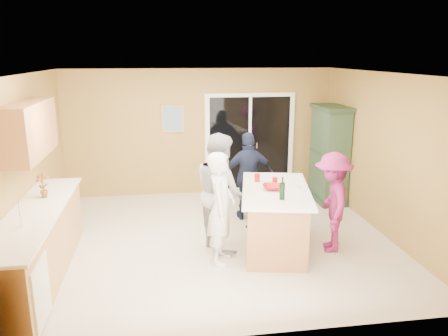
{
  "coord_description": "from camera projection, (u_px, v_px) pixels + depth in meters",
  "views": [
    {
      "loc": [
        -0.82,
        -6.42,
        2.88
      ],
      "look_at": [
        0.15,
        0.1,
        1.15
      ],
      "focal_mm": 35.0,
      "sensor_mm": 36.0,
      "label": 1
    }
  ],
  "objects": [
    {
      "name": "floor",
      "position": [
        216.0,
        239.0,
        6.99
      ],
      "size": [
        5.5,
        5.5,
        0.0
      ],
      "primitive_type": "plane",
      "color": "beige",
      "rests_on": "ground"
    },
    {
      "name": "ceiling",
      "position": [
        215.0,
        74.0,
        6.33
      ],
      "size": [
        5.5,
        5.0,
        0.1
      ],
      "primitive_type": "cube",
      "color": "white",
      "rests_on": "wall_back"
    },
    {
      "name": "wall_back",
      "position": [
        200.0,
        132.0,
        9.05
      ],
      "size": [
        5.5,
        0.1,
        2.6
      ],
      "primitive_type": "cube",
      "color": "tan",
      "rests_on": "ground"
    },
    {
      "name": "wall_front",
      "position": [
        248.0,
        220.0,
        4.27
      ],
      "size": [
        5.5,
        0.1,
        2.6
      ],
      "primitive_type": "cube",
      "color": "tan",
      "rests_on": "ground"
    },
    {
      "name": "wall_left",
      "position": [
        26.0,
        167.0,
        6.27
      ],
      "size": [
        0.1,
        5.0,
        2.6
      ],
      "primitive_type": "cube",
      "color": "tan",
      "rests_on": "ground"
    },
    {
      "name": "wall_right",
      "position": [
        384.0,
        155.0,
        7.05
      ],
      "size": [
        0.1,
        5.0,
        2.6
      ],
      "primitive_type": "cube",
      "color": "tan",
      "rests_on": "ground"
    },
    {
      "name": "left_cabinet_run",
      "position": [
        35.0,
        251.0,
        5.52
      ],
      "size": [
        0.65,
        3.05,
        1.24
      ],
      "color": "tan",
      "rests_on": "floor"
    },
    {
      "name": "upper_cabinets",
      "position": [
        30.0,
        130.0,
        5.96
      ],
      "size": [
        0.35,
        1.6,
        0.75
      ],
      "primitive_type": "cube",
      "color": "tan",
      "rests_on": "wall_left"
    },
    {
      "name": "sliding_door",
      "position": [
        250.0,
        143.0,
        9.23
      ],
      "size": [
        1.9,
        0.07,
        2.1
      ],
      "color": "white",
      "rests_on": "floor"
    },
    {
      "name": "framed_picture",
      "position": [
        173.0,
        119.0,
        8.88
      ],
      "size": [
        0.46,
        0.04,
        0.56
      ],
      "color": "tan",
      "rests_on": "wall_back"
    },
    {
      "name": "kitchen_island",
      "position": [
        275.0,
        220.0,
        6.58
      ],
      "size": [
        1.32,
        1.96,
        0.95
      ],
      "rotation": [
        0.0,
        0.0,
        -0.21
      ],
      "color": "tan",
      "rests_on": "floor"
    },
    {
      "name": "green_hutch",
      "position": [
        329.0,
        155.0,
        8.65
      ],
      "size": [
        0.55,
        1.04,
        1.91
      ],
      "color": "#243A26",
      "rests_on": "floor"
    },
    {
      "name": "woman_white",
      "position": [
        221.0,
        208.0,
        6.06
      ],
      "size": [
        0.53,
        0.67,
        1.6
      ],
      "primitive_type": "imported",
      "rotation": [
        0.0,
        0.0,
        1.29
      ],
      "color": "white",
      "rests_on": "floor"
    },
    {
      "name": "woman_grey",
      "position": [
        220.0,
        192.0,
        6.51
      ],
      "size": [
        0.86,
        1.0,
        1.77
      ],
      "primitive_type": "imported",
      "rotation": [
        0.0,
        0.0,
        1.82
      ],
      "color": "#A0A0A3",
      "rests_on": "floor"
    },
    {
      "name": "woman_navy",
      "position": [
        249.0,
        176.0,
        7.71
      ],
      "size": [
        0.93,
        0.4,
        1.57
      ],
      "primitive_type": "imported",
      "rotation": [
        0.0,
        0.0,
        3.17
      ],
      "color": "#1C263E",
      "rests_on": "floor"
    },
    {
      "name": "woman_magenta",
      "position": [
        332.0,
        202.0,
        6.45
      ],
      "size": [
        0.78,
        1.08,
        1.5
      ],
      "primitive_type": "imported",
      "rotation": [
        0.0,
        0.0,
        -1.83
      ],
      "color": "#9B2152",
      "rests_on": "floor"
    },
    {
      "name": "serving_bowl",
      "position": [
        272.0,
        187.0,
        6.41
      ],
      "size": [
        0.34,
        0.34,
        0.07
      ],
      "primitive_type": "imported",
      "rotation": [
        0.0,
        0.0,
        -0.25
      ],
      "color": "#AA1213",
      "rests_on": "kitchen_island"
    },
    {
      "name": "tulip_vase",
      "position": [
        43.0,
        185.0,
        6.03
      ],
      "size": [
        0.21,
        0.17,
        0.36
      ],
      "primitive_type": "imported",
      "rotation": [
        0.0,
        0.0,
        -0.24
      ],
      "color": "red",
      "rests_on": "left_cabinet_run"
    },
    {
      "name": "tumbler_near",
      "position": [
        275.0,
        181.0,
        6.62
      ],
      "size": [
        0.08,
        0.08,
        0.12
      ],
      "primitive_type": "cylinder",
      "rotation": [
        0.0,
        0.0,
        0.02
      ],
      "color": "#AA1213",
      "rests_on": "kitchen_island"
    },
    {
      "name": "tumbler_far",
      "position": [
        257.0,
        178.0,
        6.8
      ],
      "size": [
        0.11,
        0.11,
        0.12
      ],
      "primitive_type": "cylinder",
      "rotation": [
        0.0,
        0.0,
        0.3
      ],
      "color": "#AA1213",
      "rests_on": "kitchen_island"
    },
    {
      "name": "wine_bottle",
      "position": [
        282.0,
        191.0,
        5.95
      ],
      "size": [
        0.07,
        0.07,
        0.32
      ],
      "rotation": [
        0.0,
        0.0,
        0.36
      ],
      "color": "black",
      "rests_on": "kitchen_island"
    },
    {
      "name": "white_plate",
      "position": [
        294.0,
        186.0,
        6.54
      ],
      "size": [
        0.25,
        0.25,
        0.01
      ],
      "primitive_type": "cylinder",
      "rotation": [
        0.0,
        0.0,
        -0.36
      ],
      "color": "silver",
      "rests_on": "kitchen_island"
    }
  ]
}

